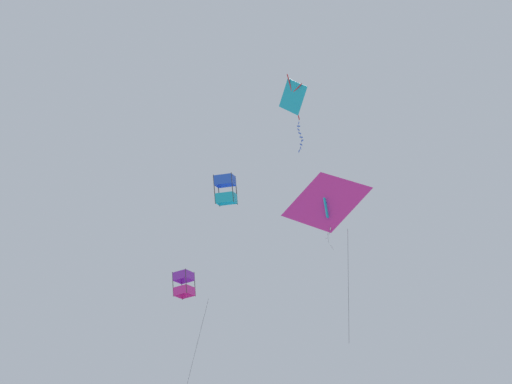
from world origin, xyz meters
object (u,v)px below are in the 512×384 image
kite_box_near_right (184,285)px  kite_diamond_mid_left (293,97)px  kite_box_far_centre (225,190)px  kite_delta_highest (327,203)px

kite_box_near_right → kite_diamond_mid_left: kite_diamond_mid_left is taller
kite_box_near_right → kite_diamond_mid_left: (-4.08, 5.71, 9.16)m
kite_box_far_centre → kite_box_near_right: (-0.38, -8.62, -0.37)m
kite_box_far_centre → kite_delta_highest: 4.44m
kite_box_near_right → kite_delta_highest: kite_delta_highest is taller
kite_box_far_centre → kite_box_near_right: 8.63m
kite_box_near_right → kite_delta_highest: (-4.01, 9.25, 0.19)m
kite_box_near_right → kite_diamond_mid_left: bearing=-5.9°
kite_box_far_centre → kite_diamond_mid_left: bearing=63.9°
kite_diamond_mid_left → kite_box_far_centre: bearing=-95.5°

